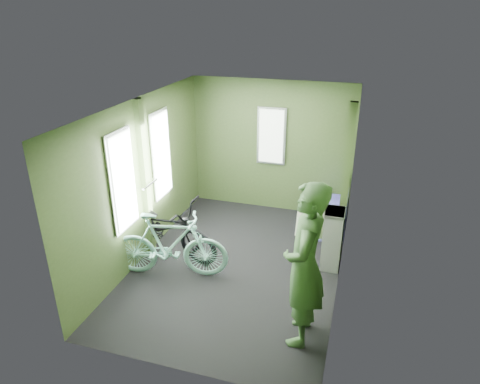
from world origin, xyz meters
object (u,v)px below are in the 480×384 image
Objects in this scene: bicycle_mint at (172,275)px; waste_box at (332,239)px; bench_seat at (331,214)px; bicycle_black at (166,254)px; passenger at (305,265)px.

waste_box is at bearing -79.37° from bicycle_mint.
waste_box is 0.92× the size of bench_seat.
waste_box is at bearing -66.66° from bicycle_black.
bench_seat is at bearing -56.98° from bicycle_mint.
passenger is at bearing -103.09° from bicycle_black.
bicycle_black is 0.57m from bicycle_mint.
bicycle_mint is at bearing -132.35° from bicycle_black.
passenger is (1.88, -0.66, 0.93)m from bicycle_mint.
bench_seat is at bearing 176.61° from passenger.
passenger is at bearing -96.89° from waste_box.
bicycle_black is 2.07× the size of waste_box.
bicycle_mint is 2.28m from waste_box.
bicycle_mint is (0.31, -0.48, 0.00)m from bicycle_black.
bicycle_mint is 1.81× the size of waste_box.
bench_seat is at bearing -42.78° from bicycle_black.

